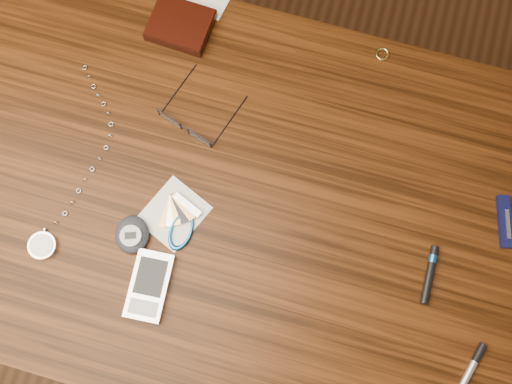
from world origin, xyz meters
TOP-DOWN VIEW (x-y plane):
  - ground at (0.00, 0.00)m, footprint 3.80×3.80m
  - desk at (0.00, 0.00)m, footprint 1.00×0.70m
  - wallet_and_card at (-0.17, 0.27)m, footprint 0.12×0.14m
  - eyeglasses at (-0.11, 0.10)m, footprint 0.14×0.14m
  - gold_ring at (0.18, 0.32)m, footprint 0.03×0.03m
  - pocket_watch at (-0.27, -0.15)m, footprint 0.09×0.34m
  - pda_phone at (-0.08, -0.17)m, footprint 0.07×0.11m
  - pedometer at (-0.14, -0.10)m, footprint 0.07×0.08m
  - notepad_keys at (-0.07, -0.06)m, footprint 0.12×0.12m
  - pocket_knife at (0.44, 0.08)m, footprint 0.04×0.09m
  - silver_pen at (0.42, -0.17)m, footprint 0.05×0.14m
  - black_blue_pen at (0.34, -0.03)m, footprint 0.01×0.09m

SIDE VIEW (x-z plane):
  - ground at x=0.00m, z-range 0.00..0.00m
  - desk at x=0.00m, z-range 0.27..1.02m
  - gold_ring at x=0.18m, z-range 0.75..0.75m
  - notepad_keys at x=-0.07m, z-range 0.75..0.76m
  - pocket_knife at x=0.44m, z-range 0.75..0.76m
  - silver_pen at x=0.42m, z-range 0.75..0.76m
  - pocket_watch at x=-0.27m, z-range 0.75..0.76m
  - black_blue_pen at x=0.34m, z-range 0.75..0.76m
  - pda_phone at x=-0.08m, z-range 0.75..0.77m
  - eyeglasses at x=-0.11m, z-range 0.75..0.77m
  - pedometer at x=-0.14m, z-range 0.75..0.77m
  - wallet_and_card at x=-0.17m, z-range 0.75..0.77m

